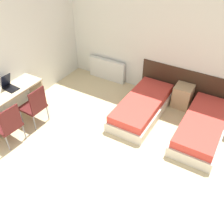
% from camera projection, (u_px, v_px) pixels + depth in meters
% --- Properties ---
extents(ground_plane, '(20.00, 20.00, 0.00)m').
position_uv_depth(ground_plane, '(33.00, 224.00, 3.80)').
color(ground_plane, beige).
extents(wall_back, '(5.70, 0.05, 2.70)m').
position_uv_depth(wall_back, '(154.00, 41.00, 5.89)').
color(wall_back, silver).
rests_on(wall_back, ground_plane).
extents(wall_left, '(0.05, 5.32, 2.70)m').
position_uv_depth(wall_left, '(12.00, 53.00, 5.36)').
color(wall_left, silver).
rests_on(wall_left, ground_plane).
extents(headboard_panel, '(2.36, 0.03, 0.85)m').
position_uv_depth(headboard_panel, '(187.00, 86.00, 6.05)').
color(headboard_panel, '#382316').
rests_on(headboard_panel, ground_plane).
extents(bed_near_window, '(0.87, 1.97, 0.41)m').
position_uv_depth(bed_near_window, '(142.00, 107.00, 5.78)').
color(bed_near_window, beige).
rests_on(bed_near_window, ground_plane).
extents(bed_near_door, '(0.87, 1.97, 0.41)m').
position_uv_depth(bed_near_door, '(202.00, 127.00, 5.23)').
color(bed_near_door, beige).
rests_on(bed_near_door, ground_plane).
extents(nightstand, '(0.42, 0.42, 0.55)m').
position_uv_depth(nightstand, '(183.00, 96.00, 5.98)').
color(nightstand, tan).
rests_on(nightstand, ground_plane).
extents(radiator, '(1.09, 0.12, 0.59)m').
position_uv_depth(radiator, '(107.00, 70.00, 6.96)').
color(radiator, silver).
rests_on(radiator, ground_plane).
extents(desk, '(0.53, 1.84, 0.78)m').
position_uv_depth(desk, '(4.00, 102.00, 5.24)').
color(desk, '#C6B28E').
rests_on(desk, ground_plane).
extents(chair_near_laptop, '(0.48, 0.48, 0.92)m').
position_uv_depth(chair_near_laptop, '(35.00, 105.00, 5.34)').
color(chair_near_laptop, '#511919').
rests_on(chair_near_laptop, ground_plane).
extents(chair_near_notebook, '(0.50, 0.50, 0.92)m').
position_uv_depth(chair_near_notebook, '(8.00, 124.00, 4.86)').
color(chair_near_notebook, '#511919').
rests_on(chair_near_notebook, ground_plane).
extents(laptop, '(0.34, 0.24, 0.32)m').
position_uv_depth(laptop, '(9.00, 86.00, 5.29)').
color(laptop, black).
rests_on(laptop, desk).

